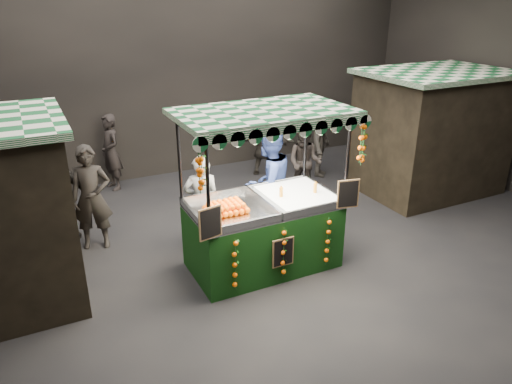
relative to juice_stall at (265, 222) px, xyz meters
name	(u,v)px	position (x,y,z in m)	size (l,w,h in m)	color
ground	(285,266)	(0.30, -0.16, -0.79)	(12.00, 12.00, 0.00)	black
market_hall	(291,48)	(0.30, -0.16, 2.60)	(12.10, 10.10, 5.05)	black
neighbour_stall_right	(431,132)	(4.70, 1.34, 0.52)	(3.00, 2.20, 2.60)	black
juice_stall	(265,222)	(0.00, 0.00, 0.00)	(2.62, 1.54, 2.54)	black
vendor_grey	(202,203)	(-0.64, 1.04, 0.04)	(0.70, 0.56, 1.65)	slate
vendor_blue	(268,184)	(0.54, 0.91, 0.22)	(1.16, 1.01, 2.01)	navy
shopper_0	(91,198)	(-2.28, 1.87, 0.12)	(0.75, 0.59, 1.81)	black
shopper_1	(305,163)	(2.06, 2.16, -0.02)	(0.94, 0.93, 1.53)	#2E2725
shopper_2	(60,195)	(-2.73, 2.29, 0.10)	(1.10, 0.96, 1.78)	#2C2824
shopper_3	(323,140)	(3.12, 3.07, 0.10)	(1.26, 1.29, 1.77)	#292521
shopper_4	(11,202)	(-3.49, 2.43, 0.06)	(0.94, 0.74, 1.70)	#2B2523
shopper_5	(264,143)	(1.93, 3.76, -0.02)	(1.35, 1.29, 1.53)	#2E2A25
shopper_6	(111,152)	(-1.48, 4.44, 0.05)	(0.53, 0.69, 1.68)	black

